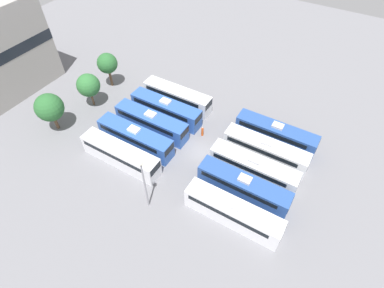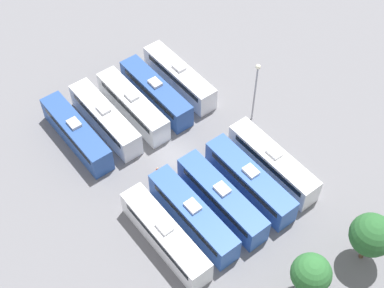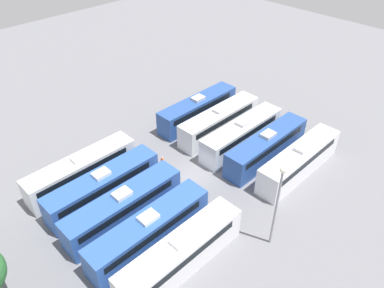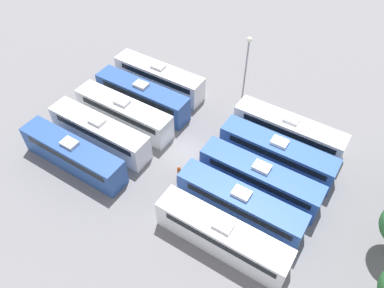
% 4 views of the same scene
% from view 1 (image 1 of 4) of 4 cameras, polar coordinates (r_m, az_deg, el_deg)
% --- Properties ---
extents(ground_plane, '(120.92, 120.92, 0.00)m').
position_cam_1_polar(ground_plane, '(43.95, 1.46, -1.46)').
color(ground_plane, slate).
extents(bus_0, '(2.56, 11.97, 3.47)m').
position_cam_1_polar(bus_0, '(36.50, 7.75, -12.68)').
color(bus_0, white).
rests_on(bus_0, ground_plane).
extents(bus_1, '(2.56, 11.97, 3.47)m').
position_cam_1_polar(bus_1, '(38.65, 9.70, -7.95)').
color(bus_1, '#284C93').
rests_on(bus_1, ground_plane).
extents(bus_2, '(2.56, 11.97, 3.47)m').
position_cam_1_polar(bus_2, '(40.73, 11.57, -4.37)').
color(bus_2, silver).
rests_on(bus_2, ground_plane).
extents(bus_3, '(2.56, 11.97, 3.47)m').
position_cam_1_polar(bus_3, '(43.13, 13.77, -1.08)').
color(bus_3, silver).
rests_on(bus_3, ground_plane).
extents(bus_4, '(2.56, 11.97, 3.47)m').
position_cam_1_polar(bus_4, '(45.78, 15.61, 1.96)').
color(bus_4, '#284C93').
rests_on(bus_4, ground_plane).
extents(bus_5, '(2.56, 11.97, 3.47)m').
position_cam_1_polar(bus_5, '(42.50, -13.48, -1.95)').
color(bus_5, silver).
rests_on(bus_5, ground_plane).
extents(bus_6, '(2.56, 11.97, 3.47)m').
position_cam_1_polar(bus_6, '(44.32, -10.77, 1.27)').
color(bus_6, '#2D56A8').
rests_on(bus_6, ground_plane).
extents(bus_7, '(2.56, 11.97, 3.47)m').
position_cam_1_polar(bus_7, '(46.27, -7.76, 4.18)').
color(bus_7, '#2D56A8').
rests_on(bus_7, ground_plane).
extents(bus_8, '(2.56, 11.97, 3.47)m').
position_cam_1_polar(bus_8, '(48.26, -5.00, 6.65)').
color(bus_8, '#2D56A8').
rests_on(bus_8, ground_plane).
extents(bus_9, '(2.56, 11.97, 3.47)m').
position_cam_1_polar(bus_9, '(50.62, -2.86, 9.05)').
color(bus_9, silver).
rests_on(bus_9, ground_plane).
extents(worker_person, '(0.36, 0.36, 1.74)m').
position_cam_1_polar(worker_person, '(45.67, 2.00, 2.40)').
color(worker_person, '#CC4C19').
rests_on(worker_person, ground_plane).
extents(light_pole, '(0.60, 0.60, 8.69)m').
position_cam_1_polar(light_pole, '(34.26, -9.25, -6.33)').
color(light_pole, gray).
rests_on(light_pole, ground_plane).
extents(tree_0, '(4.21, 4.21, 6.31)m').
position_cam_1_polar(tree_0, '(49.29, -25.53, 6.28)').
color(tree_0, brown).
rests_on(tree_0, ground_plane).
extents(tree_1, '(3.76, 3.76, 5.85)m').
position_cam_1_polar(tree_1, '(51.98, -19.14, 10.51)').
color(tree_1, brown).
rests_on(tree_1, ground_plane).
extents(tree_2, '(3.50, 3.50, 6.33)m').
position_cam_1_polar(tree_2, '(55.33, -15.83, 14.53)').
color(tree_2, brown).
rests_on(tree_2, ground_plane).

